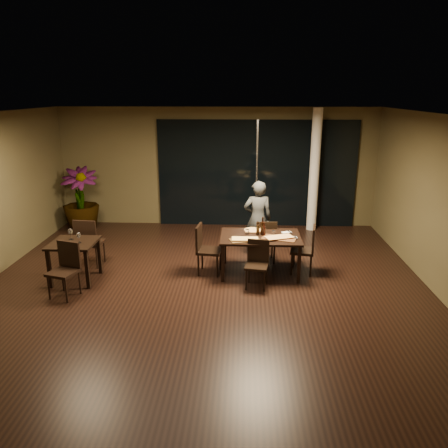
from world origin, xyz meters
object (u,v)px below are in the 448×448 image
at_px(main_table, 260,240).
at_px(bottle_a, 258,228).
at_px(chair_side_far, 88,240).
at_px(bottle_b, 264,230).
at_px(chair_main_right, 307,247).
at_px(diner, 258,219).
at_px(chair_main_near, 257,261).
at_px(chair_side_near, 66,266).
at_px(chair_main_far, 266,239).
at_px(potted_plant, 80,199).
at_px(side_table, 74,249).
at_px(bottle_c, 263,226).
at_px(chair_main_left, 205,247).

xyz_separation_m(main_table, bottle_a, (-0.05, 0.05, 0.21)).
height_order(main_table, bottle_a, bottle_a).
distance_m(chair_side_far, bottle_b, 3.46).
height_order(chair_main_right, bottle_b, bottle_b).
bearing_deg(bottle_b, chair_main_right, 3.71).
bearing_deg(bottle_b, diner, 95.38).
height_order(chair_main_near, chair_side_near, chair_side_near).
relative_size(chair_main_far, bottle_a, 3.33).
bearing_deg(main_table, chair_main_far, 76.22).
bearing_deg(diner, bottle_a, 83.41).
bearing_deg(chair_main_right, potted_plant, -105.33).
bearing_deg(chair_main_near, side_table, -171.56).
relative_size(chair_main_far, chair_main_near, 1.06).
xyz_separation_m(potted_plant, bottle_c, (4.41, -2.46, 0.13)).
bearing_deg(chair_side_near, potted_plant, 122.99).
relative_size(chair_main_near, chair_side_far, 0.85).
xyz_separation_m(chair_side_near, potted_plant, (-1.05, 3.63, 0.27)).
xyz_separation_m(chair_main_near, potted_plant, (-4.30, 3.11, 0.32)).
distance_m(chair_side_far, chair_side_near, 1.27).
distance_m(side_table, chair_main_far, 3.68).
bearing_deg(chair_side_far, bottle_b, -177.47).
relative_size(diner, bottle_b, 6.30).
distance_m(diner, bottle_b, 0.99).
relative_size(chair_main_near, bottle_a, 3.13).
xyz_separation_m(chair_main_left, chair_side_near, (-2.28, -1.05, -0.01)).
xyz_separation_m(chair_main_left, chair_main_right, (1.94, 0.09, -0.01)).
bearing_deg(chair_main_near, bottle_c, 90.40).
bearing_deg(potted_plant, bottle_a, -29.88).
xyz_separation_m(chair_main_near, bottle_b, (0.13, 0.56, 0.41)).
relative_size(chair_main_left, chair_main_right, 1.02).
distance_m(chair_main_far, chair_main_near, 1.13).
height_order(chair_main_right, diner, diner).
bearing_deg(chair_main_right, bottle_a, -80.58).
distance_m(main_table, bottle_b, 0.21).
xyz_separation_m(diner, bottle_b, (0.09, -0.98, 0.07)).
xyz_separation_m(chair_main_right, bottle_c, (-0.85, 0.04, 0.40)).
height_order(main_table, bottle_c, bottle_c).
height_order(chair_main_near, bottle_a, bottle_a).
distance_m(chair_main_left, potted_plant, 4.22).
bearing_deg(chair_main_right, chair_main_left, -77.45).
bearing_deg(bottle_c, side_table, -170.43).
bearing_deg(chair_side_near, main_table, 35.12).
relative_size(chair_main_far, chair_side_near, 0.96).
relative_size(chair_main_left, chair_side_far, 0.97).
bearing_deg(chair_side_near, diner, 48.90).
bearing_deg(bottle_a, diner, 88.51).
height_order(chair_main_left, diner, diner).
distance_m(chair_main_left, bottle_c, 1.16).
relative_size(chair_main_far, chair_side_far, 0.91).
xyz_separation_m(side_table, chair_main_left, (2.35, 0.46, -0.09)).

